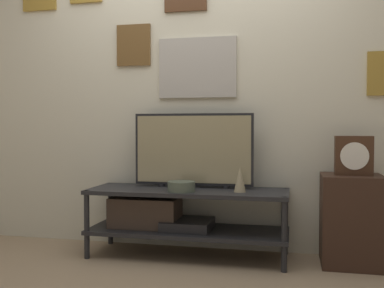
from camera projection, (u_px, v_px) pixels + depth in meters
name	position (u px, v px, depth m)	size (l,w,h in m)	color
ground_plane	(178.00, 268.00, 3.10)	(12.00, 12.00, 0.00)	#997F60
wall_back	(196.00, 80.00, 3.63)	(6.40, 0.08, 2.70)	beige
media_console	(172.00, 213.00, 3.40)	(1.49, 0.50, 0.51)	#232326
television	(193.00, 149.00, 3.46)	(0.93, 0.05, 0.57)	black
vase_wide_bowl	(181.00, 186.00, 3.24)	(0.20, 0.20, 0.07)	#4C5647
vase_slim_bronze	(240.00, 179.00, 3.22)	(0.09, 0.09, 0.18)	tan
side_table	(351.00, 220.00, 3.16)	(0.42, 0.40, 0.64)	#382319
mantel_clock	(354.00, 156.00, 3.13)	(0.25, 0.11, 0.27)	#422819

